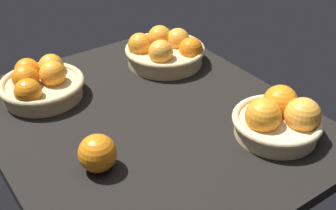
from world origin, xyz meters
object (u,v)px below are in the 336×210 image
object	(u,v)px
basket_far_right	(279,119)
loose_orange_front_gap	(97,153)
basket_far_left	(165,51)
basket_near_left	(40,83)

from	to	relation	value
basket_far_right	loose_orange_front_gap	distance (cm)	41.73
basket_far_left	loose_orange_front_gap	bearing A→B (deg)	-51.32
basket_far_left	basket_near_left	distance (cm)	37.76
basket_far_right	loose_orange_front_gap	bearing A→B (deg)	-108.33
basket_far_left	loose_orange_front_gap	distance (cm)	49.69
loose_orange_front_gap	basket_far_right	bearing A→B (deg)	71.67
basket_far_right	basket_near_left	distance (cm)	61.01
loose_orange_front_gap	basket_near_left	bearing A→B (deg)	178.05
basket_near_left	loose_orange_front_gap	bearing A→B (deg)	-1.95
basket_far_right	loose_orange_front_gap	world-z (taller)	basket_far_right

